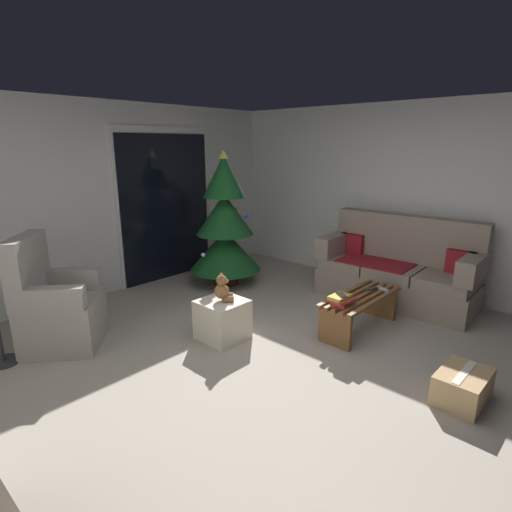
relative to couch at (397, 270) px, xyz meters
The scene contains 16 objects.
ground_plane 2.35m from the couch, behind, with size 7.00×7.00×0.00m, color #9E9384.
wall_back 3.92m from the couch, 127.27° to the left, with size 5.72×0.12×2.50m, color silver.
wall_right 1.01m from the couch, ahead, with size 0.12×6.00×2.50m, color silver.
patio_door_frame 3.36m from the couch, 115.09° to the left, with size 1.60×0.02×2.20m, color silver.
patio_door_glass 3.33m from the couch, 115.22° to the left, with size 1.50×0.02×2.10m, color black.
couch is the anchor object (origin of this frame).
coffee_table 1.13m from the couch, behind, with size 1.10×0.40×0.40m.
remote_silver 0.84m from the couch, 166.08° to the right, with size 0.04×0.16×0.02m, color #ADADB2.
remote_graphite 0.90m from the couch, behind, with size 0.04×0.16×0.02m, color #333338.
book_stack 1.51m from the couch, behind, with size 0.28×0.21×0.10m.
cell_phone 1.51m from the couch, behind, with size 0.07×0.14×0.01m, color black.
christmas_tree 2.37m from the couch, 116.76° to the left, with size 1.01×1.01×1.89m.
armchair 3.97m from the couch, 150.93° to the left, with size 0.97×0.96×1.13m.
ottoman 2.42m from the couch, 159.47° to the left, with size 0.44×0.44×0.42m, color beige.
teddy_bear_chestnut 2.40m from the couch, 159.56° to the left, with size 0.22×0.21×0.29m.
cardboard_box_taped_mid_floor 2.18m from the couch, 142.15° to the right, with size 0.48×0.34×0.25m.
Camera 1 is at (-2.55, -2.03, 1.96)m, focal length 28.60 mm.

